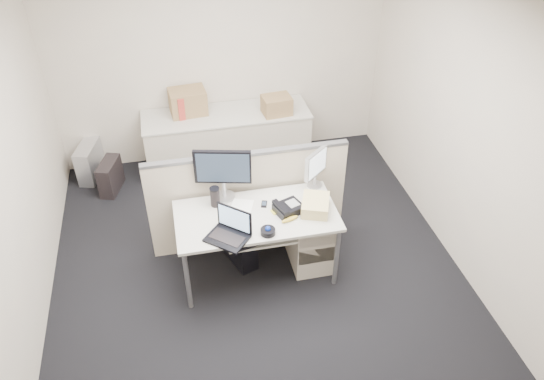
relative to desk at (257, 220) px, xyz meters
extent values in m
cube|color=black|center=(0.00, 0.00, -0.67)|extent=(4.00, 4.50, 0.01)
cube|color=beige|center=(0.00, 2.25, 0.69)|extent=(4.00, 0.02, 2.70)
cube|color=beige|center=(-2.00, 0.00, 0.69)|extent=(0.02, 4.50, 2.70)
cube|color=beige|center=(2.00, 0.00, 0.69)|extent=(0.02, 4.50, 2.70)
cube|color=silver|center=(0.00, 0.00, 0.05)|extent=(1.50, 0.75, 0.03)
cylinder|color=slate|center=(-0.70, -0.33, -0.31)|extent=(0.04, 0.04, 0.70)
cylinder|color=slate|center=(-0.70, 0.33, -0.31)|extent=(0.04, 0.04, 0.70)
cylinder|color=slate|center=(0.70, -0.33, -0.31)|extent=(0.04, 0.04, 0.70)
cylinder|color=slate|center=(0.70, 0.33, -0.31)|extent=(0.04, 0.04, 0.70)
cube|color=silver|center=(0.00, -0.18, -0.04)|extent=(0.62, 0.32, 0.02)
cube|color=beige|center=(0.55, 0.05, -0.34)|extent=(0.40, 0.55, 0.65)
cube|color=beige|center=(0.00, 0.45, -0.11)|extent=(2.00, 0.06, 1.10)
cube|color=beige|center=(0.00, 1.93, -0.30)|extent=(2.00, 0.60, 0.72)
cube|color=black|center=(-0.25, 0.32, 0.33)|extent=(0.57, 0.32, 0.53)
cube|color=#B7B7BC|center=(0.65, 0.32, 0.26)|extent=(0.35, 0.33, 0.39)
cube|color=black|center=(-0.31, -0.27, 0.20)|extent=(0.44, 0.43, 0.26)
cylinder|color=black|center=(0.05, -0.28, 0.09)|extent=(0.16, 0.16, 0.05)
cube|color=black|center=(0.30, -0.02, 0.10)|extent=(0.30, 0.27, 0.08)
cube|color=white|center=(-0.12, 0.12, 0.07)|extent=(0.27, 0.30, 0.01)
cube|color=#F5EB3E|center=(0.18, 0.00, 0.07)|extent=(0.09, 0.09, 0.01)
cylinder|color=black|center=(-0.35, 0.22, 0.16)|extent=(0.12, 0.12, 0.19)
ellipsoid|color=yellow|center=(0.28, -0.15, 0.08)|extent=(0.18, 0.09, 0.04)
cube|color=black|center=(0.10, 0.13, 0.07)|extent=(0.08, 0.11, 0.01)
cube|color=#D2BD7D|center=(0.55, -0.05, 0.12)|extent=(0.34, 0.38, 0.12)
cube|color=black|center=(-0.05, -0.22, -0.02)|extent=(0.53, 0.29, 0.03)
cube|color=black|center=(-0.15, 0.20, -0.45)|extent=(0.33, 0.49, 0.42)
cube|color=black|center=(-1.45, 1.70, -0.47)|extent=(0.29, 0.45, 0.39)
cube|color=#B7B7BC|center=(-1.70, 2.03, -0.44)|extent=(0.31, 0.51, 0.45)
cube|color=#9E794C|center=(-0.43, 2.05, 0.21)|extent=(0.45, 0.36, 0.32)
cube|color=#9E794C|center=(0.60, 1.81, 0.18)|extent=(0.36, 0.29, 0.24)
cube|color=#B9362C|center=(-0.55, 2.03, 0.21)|extent=(0.13, 0.33, 0.30)
camera|label=1|loc=(-0.66, -3.70, 3.21)|focal=35.00mm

